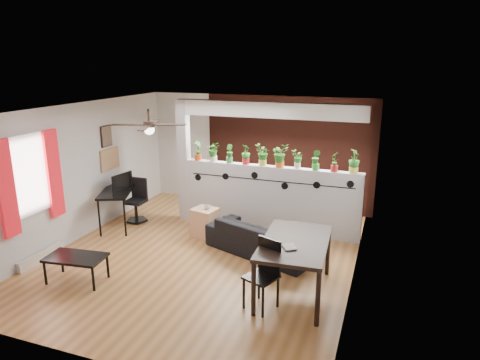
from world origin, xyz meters
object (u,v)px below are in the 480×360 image
(ceiling_fan, at_px, (149,126))
(potted_plant_2, at_px, (229,153))
(cube_shelf, at_px, (205,222))
(cup, at_px, (207,207))
(computer_desk, at_px, (117,194))
(coffee_table, at_px, (76,259))
(potted_plant_5, at_px, (280,155))
(potted_plant_8, at_px, (335,161))
(sofa, at_px, (261,238))
(potted_plant_9, at_px, (354,161))
(office_chair, at_px, (137,203))
(potted_plant_3, at_px, (246,154))
(folding_chair, at_px, (265,267))
(potted_plant_7, at_px, (316,159))
(potted_plant_0, at_px, (198,150))
(potted_plant_6, at_px, (298,159))
(dining_table, at_px, (295,246))
(potted_plant_4, at_px, (263,154))
(potted_plant_1, at_px, (213,151))

(ceiling_fan, distance_m, potted_plant_2, 2.08)
(cube_shelf, distance_m, cup, 0.33)
(computer_desk, relative_size, coffee_table, 1.28)
(potted_plant_5, bearing_deg, potted_plant_8, -0.00)
(sofa, bearing_deg, ceiling_fan, 41.60)
(potted_plant_9, bearing_deg, office_chair, -173.97)
(computer_desk, xyz_separation_m, office_chair, (0.19, 0.43, -0.31))
(ceiling_fan, distance_m, potted_plant_8, 3.44)
(potted_plant_2, height_order, potted_plant_3, potted_plant_3)
(folding_chair, bearing_deg, cube_shelf, 132.39)
(cube_shelf, height_order, computer_desk, computer_desk)
(potted_plant_7, bearing_deg, ceiling_fan, -144.00)
(ceiling_fan, xyz_separation_m, potted_plant_0, (0.02, 1.80, -0.74))
(office_chair, bearing_deg, potted_plant_6, 7.90)
(potted_plant_6, bearing_deg, computer_desk, -165.89)
(potted_plant_2, xyz_separation_m, potted_plant_5, (1.05, 0.00, 0.05))
(cup, xyz_separation_m, folding_chair, (1.77, -1.99, -0.02))
(potted_plant_3, xyz_separation_m, cube_shelf, (-0.60, -0.72, -1.28))
(office_chair, bearing_deg, cup, -8.19)
(dining_table, bearing_deg, computer_desk, 161.36)
(potted_plant_0, height_order, potted_plant_3, potted_plant_0)
(sofa, bearing_deg, computer_desk, 15.89)
(office_chair, bearing_deg, potted_plant_2, 13.42)
(potted_plant_5, xyz_separation_m, potted_plant_6, (0.35, 0.00, -0.05))
(cup, bearing_deg, potted_plant_7, 20.25)
(potted_plant_6, height_order, cube_shelf, potted_plant_6)
(potted_plant_2, relative_size, folding_chair, 0.38)
(office_chair, bearing_deg, dining_table, -24.94)
(ceiling_fan, bearing_deg, potted_plant_9, 29.51)
(dining_table, bearing_deg, potted_plant_7, 93.30)
(dining_table, distance_m, folding_chair, 0.58)
(potted_plant_2, height_order, folding_chair, potted_plant_2)
(potted_plant_8, height_order, folding_chair, potted_plant_8)
(potted_plant_4, distance_m, office_chair, 2.94)
(potted_plant_8, bearing_deg, potted_plant_3, 180.00)
(potted_plant_5, relative_size, potted_plant_7, 1.18)
(potted_plant_7, xyz_separation_m, sofa, (-0.74, -1.09, -1.28))
(potted_plant_0, bearing_deg, potted_plant_7, 0.00)
(potted_plant_1, xyz_separation_m, dining_table, (2.24, -2.25, -0.81))
(potted_plant_7, relative_size, dining_table, 0.25)
(ceiling_fan, relative_size, potted_plant_4, 2.78)
(potted_plant_0, bearing_deg, potted_plant_9, 0.00)
(cube_shelf, height_order, office_chair, office_chair)
(potted_plant_0, xyz_separation_m, dining_table, (2.59, -2.25, -0.82))
(potted_plant_1, xyz_separation_m, potted_plant_8, (2.46, -0.00, -0.01))
(potted_plant_7, distance_m, cup, 2.28)
(ceiling_fan, height_order, coffee_table, ceiling_fan)
(potted_plant_0, distance_m, dining_table, 3.53)
(potted_plant_0, bearing_deg, potted_plant_4, -0.00)
(potted_plant_6, xyz_separation_m, cube_shelf, (-1.65, -0.72, -1.26))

